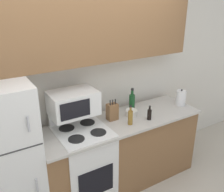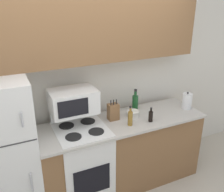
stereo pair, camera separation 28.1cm
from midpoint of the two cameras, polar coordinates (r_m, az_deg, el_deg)
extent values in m
cube|color=silver|center=(3.13, -3.58, 2.03)|extent=(8.00, 0.05, 2.55)
cube|color=brown|center=(3.30, 4.69, -12.97)|extent=(2.07, 0.62, 0.91)
cube|color=#BCB7AD|center=(3.04, 5.15, -5.92)|extent=(2.07, 0.66, 0.03)
cube|color=white|center=(2.81, -20.75, -12.45)|extent=(0.63, 0.69, 1.64)
cube|color=#383838|center=(2.37, -20.86, -10.89)|extent=(0.61, 0.01, 0.01)
cylinder|color=#B7B7BC|center=(2.25, -16.55, -5.34)|extent=(0.02, 0.02, 0.14)
cylinder|color=#B7B7BC|center=(2.63, -14.87, -18.78)|extent=(0.02, 0.02, 0.22)
cube|color=brown|center=(2.81, -2.55, 14.45)|extent=(2.70, 0.30, 0.68)
cube|color=white|center=(3.09, -4.02, -15.21)|extent=(0.58, 0.62, 0.95)
cube|color=black|center=(2.88, -1.61, -18.92)|extent=(0.42, 0.01, 0.34)
cube|color=#2D2D2D|center=(2.84, -4.26, -7.67)|extent=(0.56, 0.59, 0.01)
cube|color=white|center=(3.04, -6.31, -3.77)|extent=(0.56, 0.06, 0.16)
cylinder|color=black|center=(2.68, -5.84, -9.35)|extent=(0.17, 0.17, 0.01)
cylinder|color=black|center=(2.77, -0.70, -8.20)|extent=(0.17, 0.17, 0.01)
cylinder|color=black|center=(2.91, -7.66, -6.80)|extent=(0.17, 0.17, 0.01)
cylinder|color=black|center=(2.98, -2.87, -5.82)|extent=(0.17, 0.17, 0.01)
cube|color=white|center=(2.80, -6.08, -1.24)|extent=(0.52, 0.36, 0.27)
cube|color=black|center=(2.62, -5.81, -2.85)|extent=(0.33, 0.01, 0.19)
cube|color=brown|center=(3.01, 2.96, -3.70)|extent=(0.13, 0.10, 0.20)
cylinder|color=black|center=(2.93, 2.49, -1.59)|extent=(0.01, 0.01, 0.06)
cylinder|color=black|center=(2.95, 3.10, -1.48)|extent=(0.01, 0.01, 0.06)
cylinder|color=black|center=(2.97, 3.71, -1.36)|extent=(0.01, 0.01, 0.06)
cylinder|color=silver|center=(3.12, 7.44, -4.17)|extent=(0.14, 0.14, 0.08)
torus|color=silver|center=(3.10, 7.47, -3.53)|extent=(0.15, 0.15, 0.01)
cylinder|color=black|center=(3.04, 11.47, -4.69)|extent=(0.05, 0.05, 0.13)
cylinder|color=black|center=(3.00, 11.59, -3.28)|extent=(0.02, 0.02, 0.04)
cylinder|color=black|center=(2.99, 11.63, -2.81)|extent=(0.03, 0.03, 0.01)
cylinder|color=#194C23|center=(3.26, 7.78, -1.74)|extent=(0.08, 0.08, 0.21)
cylinder|color=#194C23|center=(3.21, 7.91, 0.52)|extent=(0.03, 0.03, 0.07)
cylinder|color=black|center=(3.19, 7.95, 1.27)|extent=(0.04, 0.04, 0.02)
cylinder|color=olive|center=(2.91, 6.96, -5.23)|extent=(0.06, 0.06, 0.17)
cylinder|color=olive|center=(2.86, 7.06, -3.26)|extent=(0.03, 0.03, 0.05)
cylinder|color=black|center=(2.84, 7.10, -2.60)|extent=(0.03, 0.03, 0.02)
cylinder|color=white|center=(3.50, 18.97, -1.13)|extent=(0.13, 0.13, 0.21)
sphere|color=black|center=(3.46, 19.21, 0.63)|extent=(0.02, 0.02, 0.02)
camera|label=1|loc=(0.14, -87.14, 1.15)|focal=40.00mm
camera|label=2|loc=(0.14, 92.86, -1.15)|focal=40.00mm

